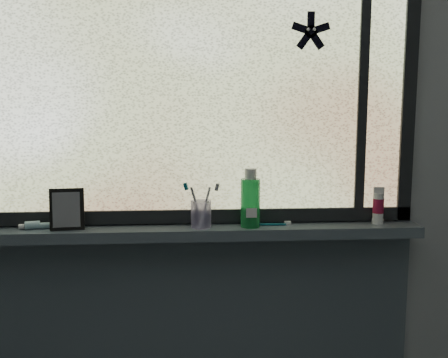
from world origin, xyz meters
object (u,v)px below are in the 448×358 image
Objects in this scene: vanity_mirror at (67,209)px; cream_tube at (378,204)px; toothbrush_cup at (201,214)px; mouthwash_bottle at (250,198)px.

vanity_mirror reaches higher than cream_tube.
vanity_mirror is at bearing -179.10° from cream_tube.
toothbrush_cup is 0.55× the size of mouthwash_bottle.
toothbrush_cup is (0.47, 0.00, -0.03)m from vanity_mirror.
mouthwash_bottle reaches higher than cream_tube.
toothbrush_cup is at bearing -6.88° from vanity_mirror.
vanity_mirror is 1.50× the size of cream_tube.
cream_tube is at bearing 2.29° from mouthwash_bottle.
vanity_mirror reaches higher than toothbrush_cup.
cream_tube is (0.66, 0.02, 0.03)m from toothbrush_cup.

